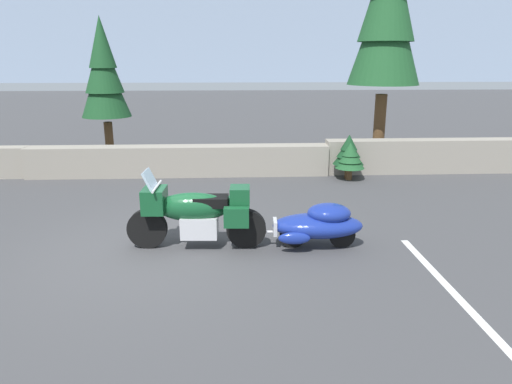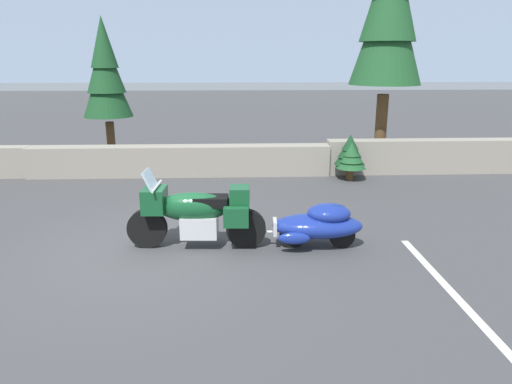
{
  "view_description": "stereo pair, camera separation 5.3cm",
  "coord_description": "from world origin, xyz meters",
  "px_view_note": "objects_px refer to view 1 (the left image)",
  "views": [
    {
      "loc": [
        1.46,
        -7.27,
        3.07
      ],
      "look_at": [
        1.84,
        0.54,
        0.85
      ],
      "focal_mm": 33.22,
      "sensor_mm": 36.0,
      "label": 1
    },
    {
      "loc": [
        1.51,
        -7.27,
        3.07
      ],
      "look_at": [
        1.84,
        0.54,
        0.85
      ],
      "focal_mm": 33.22,
      "sensor_mm": 36.0,
      "label": 2
    }
  ],
  "objects_px": {
    "pine_tree_secondary": "(104,73)",
    "touring_motorcycle": "(196,212)",
    "car_shaped_trailer": "(318,224)",
    "pine_tree_tall": "(388,5)"
  },
  "relations": [
    {
      "from": "pine_tree_tall",
      "to": "pine_tree_secondary",
      "type": "bearing_deg",
      "value": 175.71
    },
    {
      "from": "car_shaped_trailer",
      "to": "pine_tree_secondary",
      "type": "bearing_deg",
      "value": 126.25
    },
    {
      "from": "pine_tree_secondary",
      "to": "pine_tree_tall",
      "type": "bearing_deg",
      "value": -4.29
    },
    {
      "from": "touring_motorcycle",
      "to": "pine_tree_secondary",
      "type": "relative_size",
      "value": 0.55
    },
    {
      "from": "pine_tree_secondary",
      "to": "car_shaped_trailer",
      "type": "bearing_deg",
      "value": -53.75
    },
    {
      "from": "pine_tree_tall",
      "to": "touring_motorcycle",
      "type": "bearing_deg",
      "value": -128.15
    },
    {
      "from": "pine_tree_secondary",
      "to": "touring_motorcycle",
      "type": "bearing_deg",
      "value": -65.81
    },
    {
      "from": "car_shaped_trailer",
      "to": "pine_tree_tall",
      "type": "distance_m",
      "value": 8.12
    },
    {
      "from": "touring_motorcycle",
      "to": "pine_tree_secondary",
      "type": "bearing_deg",
      "value": 114.19
    },
    {
      "from": "touring_motorcycle",
      "to": "car_shaped_trailer",
      "type": "distance_m",
      "value": 2.04
    }
  ]
}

